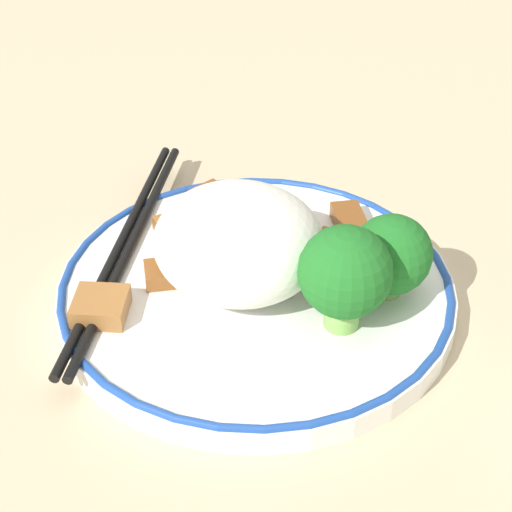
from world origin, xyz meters
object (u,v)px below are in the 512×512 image
broccoli_back_left (345,274)px  broccoli_back_center (392,255)px  chopsticks (125,245)px  plate (256,291)px

broccoli_back_left → broccoli_back_center: bearing=86.6°
chopsticks → broccoli_back_center: bearing=27.8°
plate → broccoli_back_center: (0.06, 0.05, 0.03)m
broccoli_back_left → chopsticks: bearing=-165.7°
broccoli_back_left → chopsticks: (-0.14, -0.04, -0.03)m
broccoli_back_left → chopsticks: size_ratio=0.31×
plate → broccoli_back_center: broccoli_back_center is taller
plate → chopsticks: chopsticks is taller
broccoli_back_left → chopsticks: broccoli_back_left is taller
plate → chopsticks: 0.09m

